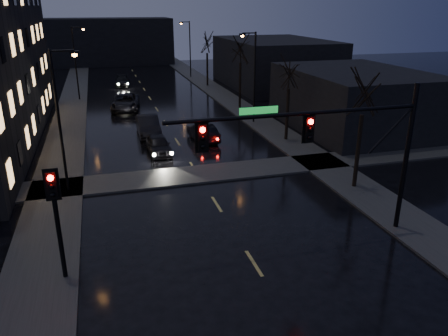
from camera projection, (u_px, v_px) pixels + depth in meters
sidewalk_left at (69, 121)px, 40.34m from camera, size 3.00×140.00×0.12m
sidewalk_right at (244, 110)px, 44.71m from camera, size 3.00×140.00×0.12m
sidewalk_cross at (198, 174)px, 27.65m from camera, size 40.00×3.00×0.12m
commercial_right_near at (354, 100)px, 37.54m from camera, size 10.00×14.00×5.00m
commercial_right_far at (274, 63)px, 57.58m from camera, size 12.00×18.00×6.00m
far_block at (109, 41)px, 79.11m from camera, size 22.00×10.00×8.00m
signal_mast at (335, 138)px, 18.40m from camera, size 11.11×0.41×7.00m
signal_pole_left at (56, 210)px, 16.13m from camera, size 0.35×0.41×4.53m
tree_near at (366, 82)px, 23.61m from camera, size 3.52×3.52×8.08m
tree_mid_a at (290, 66)px, 32.75m from camera, size 3.30×3.30×7.58m
tree_mid_b at (241, 43)px, 43.29m from camera, size 3.74×3.74×8.59m
tree_far at (207, 39)px, 56.10m from camera, size 3.43×3.43×7.88m
streetlight_l_near at (62, 110)px, 23.61m from camera, size 1.53×0.28×8.00m
streetlight_l_far at (77, 57)px, 47.93m from camera, size 1.53×0.28×8.00m
streetlight_r_mid at (252, 70)px, 38.32m from camera, size 1.53×0.28×8.00m
streetlight_r_far at (189, 44)px, 63.55m from camera, size 1.53×0.28×8.00m
oncoming_car_a at (158, 145)px, 31.52m from camera, size 1.63×3.94×1.33m
oncoming_car_b at (148, 126)px, 35.93m from camera, size 1.75×4.87×1.60m
oncoming_car_c at (125, 102)px, 44.71m from camera, size 3.43×6.10×1.61m
oncoming_car_d at (122, 81)px, 57.95m from camera, size 2.19×4.60×1.30m
lead_car at (203, 132)px, 34.53m from camera, size 1.93×4.26×1.35m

